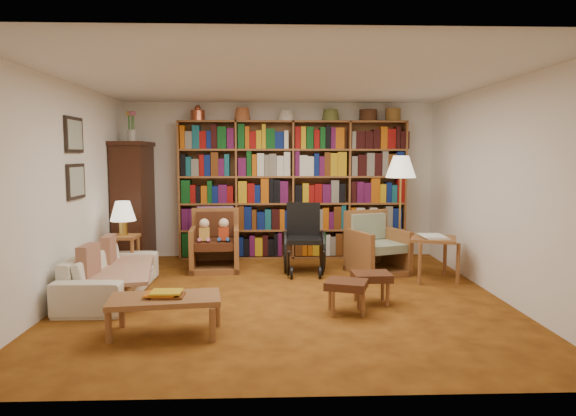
{
  "coord_description": "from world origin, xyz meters",
  "views": [
    {
      "loc": [
        -0.17,
        -5.89,
        1.67
      ],
      "look_at": [
        0.06,
        0.6,
        0.99
      ],
      "focal_mm": 32.0,
      "sensor_mm": 36.0,
      "label": 1
    }
  ],
  "objects_px": {
    "wheelchair": "(304,241)",
    "coffee_table": "(165,301)",
    "armchair_sage": "(376,249)",
    "footstool_a": "(346,287)",
    "side_table_lamp": "(124,247)",
    "footstool_b": "(371,278)",
    "sofa": "(111,274)",
    "side_table_papers": "(433,244)",
    "armchair_leather": "(216,244)",
    "floor_lamp": "(401,171)"
  },
  "relations": [
    {
      "from": "floor_lamp",
      "to": "armchair_leather",
      "type": "bearing_deg",
      "value": 179.1
    },
    {
      "from": "armchair_leather",
      "to": "footstool_b",
      "type": "xyz_separation_m",
      "value": [
        1.93,
        -1.85,
        -0.08
      ]
    },
    {
      "from": "floor_lamp",
      "to": "coffee_table",
      "type": "height_order",
      "value": "floor_lamp"
    },
    {
      "from": "sofa",
      "to": "footstool_b",
      "type": "relative_size",
      "value": 4.28
    },
    {
      "from": "wheelchair",
      "to": "armchair_sage",
      "type": "bearing_deg",
      "value": -0.84
    },
    {
      "from": "armchair_sage",
      "to": "side_table_lamp",
      "type": "bearing_deg",
      "value": -176.55
    },
    {
      "from": "sofa",
      "to": "wheelchair",
      "type": "bearing_deg",
      "value": -63.68
    },
    {
      "from": "armchair_sage",
      "to": "wheelchair",
      "type": "distance_m",
      "value": 1.04
    },
    {
      "from": "sofa",
      "to": "side_table_lamp",
      "type": "bearing_deg",
      "value": 6.5
    },
    {
      "from": "floor_lamp",
      "to": "footstool_a",
      "type": "xyz_separation_m",
      "value": [
        -1.1,
        -2.16,
        -1.14
      ]
    },
    {
      "from": "wheelchair",
      "to": "coffee_table",
      "type": "bearing_deg",
      "value": -120.42
    },
    {
      "from": "footstool_a",
      "to": "sofa",
      "type": "bearing_deg",
      "value": 164.01
    },
    {
      "from": "side_table_lamp",
      "to": "armchair_sage",
      "type": "xyz_separation_m",
      "value": [
        3.49,
        0.21,
        -0.09
      ]
    },
    {
      "from": "footstool_a",
      "to": "side_table_papers",
      "type": "bearing_deg",
      "value": 45.76
    },
    {
      "from": "sofa",
      "to": "footstool_a",
      "type": "relative_size",
      "value": 3.6
    },
    {
      "from": "armchair_sage",
      "to": "armchair_leather",
      "type": "bearing_deg",
      "value": 172.67
    },
    {
      "from": "armchair_sage",
      "to": "footstool_b",
      "type": "distance_m",
      "value": 1.6
    },
    {
      "from": "armchair_leather",
      "to": "coffee_table",
      "type": "distance_m",
      "value": 2.77
    },
    {
      "from": "wheelchair",
      "to": "floor_lamp",
      "type": "relative_size",
      "value": 0.6
    },
    {
      "from": "sofa",
      "to": "side_table_papers",
      "type": "bearing_deg",
      "value": -80.69
    },
    {
      "from": "footstool_b",
      "to": "armchair_sage",
      "type": "bearing_deg",
      "value": 76.35
    },
    {
      "from": "sofa",
      "to": "wheelchair",
      "type": "xyz_separation_m",
      "value": [
        2.36,
        1.15,
        0.18
      ]
    },
    {
      "from": "wheelchair",
      "to": "footstool_a",
      "type": "height_order",
      "value": "wheelchair"
    },
    {
      "from": "floor_lamp",
      "to": "footstool_a",
      "type": "distance_m",
      "value": 2.68
    },
    {
      "from": "footstool_a",
      "to": "footstool_b",
      "type": "relative_size",
      "value": 1.19
    },
    {
      "from": "armchair_leather",
      "to": "wheelchair",
      "type": "relative_size",
      "value": 0.91
    },
    {
      "from": "side_table_papers",
      "to": "footstool_b",
      "type": "xyz_separation_m",
      "value": [
        -1.04,
        -1.06,
        -0.2
      ]
    },
    {
      "from": "sofa",
      "to": "side_table_papers",
      "type": "height_order",
      "value": "side_table_papers"
    },
    {
      "from": "side_table_lamp",
      "to": "footstool_b",
      "type": "xyz_separation_m",
      "value": [
        3.11,
        -1.34,
        -0.13
      ]
    },
    {
      "from": "footstool_b",
      "to": "coffee_table",
      "type": "distance_m",
      "value": 2.3
    },
    {
      "from": "armchair_sage",
      "to": "footstool_a",
      "type": "relative_size",
      "value": 1.87
    },
    {
      "from": "sofa",
      "to": "armchair_leather",
      "type": "height_order",
      "value": "armchair_leather"
    },
    {
      "from": "side_table_lamp",
      "to": "footstool_a",
      "type": "bearing_deg",
      "value": -31.34
    },
    {
      "from": "wheelchair",
      "to": "sofa",
      "type": "bearing_deg",
      "value": -154.01
    },
    {
      "from": "floor_lamp",
      "to": "footstool_a",
      "type": "height_order",
      "value": "floor_lamp"
    },
    {
      "from": "side_table_papers",
      "to": "footstool_b",
      "type": "bearing_deg",
      "value": -134.33
    },
    {
      "from": "sofa",
      "to": "armchair_leather",
      "type": "relative_size",
      "value": 2.05
    },
    {
      "from": "armchair_sage",
      "to": "sofa",
      "type": "bearing_deg",
      "value": -161.5
    },
    {
      "from": "sofa",
      "to": "floor_lamp",
      "type": "distance_m",
      "value": 4.19
    },
    {
      "from": "footstool_b",
      "to": "wheelchair",
      "type": "bearing_deg",
      "value": 112.63
    },
    {
      "from": "armchair_leather",
      "to": "footstool_b",
      "type": "distance_m",
      "value": 2.68
    },
    {
      "from": "coffee_table",
      "to": "footstool_a",
      "type": "bearing_deg",
      "value": 17.61
    },
    {
      "from": "side_table_lamp",
      "to": "coffee_table",
      "type": "height_order",
      "value": "side_table_lamp"
    },
    {
      "from": "sofa",
      "to": "coffee_table",
      "type": "bearing_deg",
      "value": -145.58
    },
    {
      "from": "floor_lamp",
      "to": "side_table_lamp",
      "type": "bearing_deg",
      "value": -173.18
    },
    {
      "from": "wheelchair",
      "to": "footstool_a",
      "type": "xyz_separation_m",
      "value": [
        0.32,
        -1.92,
        -0.16
      ]
    },
    {
      "from": "footstool_b",
      "to": "coffee_table",
      "type": "xyz_separation_m",
      "value": [
        -2.11,
        -0.91,
        0.03
      ]
    },
    {
      "from": "side_table_lamp",
      "to": "coffee_table",
      "type": "bearing_deg",
      "value": -66.06
    },
    {
      "from": "armchair_sage",
      "to": "wheelchair",
      "type": "height_order",
      "value": "wheelchair"
    },
    {
      "from": "armchair_sage",
      "to": "floor_lamp",
      "type": "relative_size",
      "value": 0.57
    }
  ]
}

